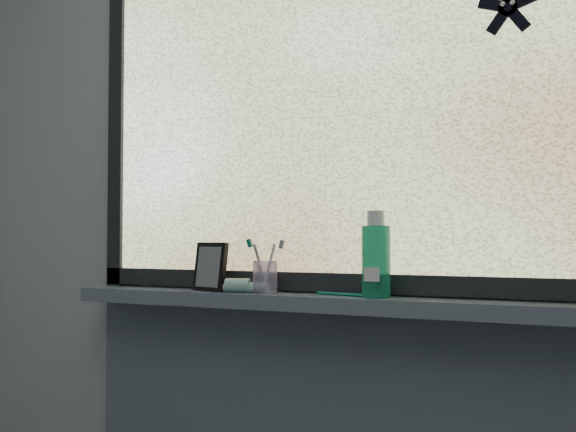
{
  "coord_description": "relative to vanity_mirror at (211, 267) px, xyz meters",
  "views": [
    {
      "loc": [
        0.55,
        -0.33,
        1.17
      ],
      "look_at": [
        -0.08,
        1.05,
        1.22
      ],
      "focal_mm": 40.0,
      "sensor_mm": 36.0,
      "label": 1
    }
  ],
  "objects": [
    {
      "name": "frame_left",
      "position": [
        -0.38,
        0.06,
        0.44
      ],
      "size": [
        0.05,
        0.03,
        1.1
      ],
      "primitive_type": "cube",
      "color": "black",
      "rests_on": "wall_back"
    },
    {
      "name": "vanity_mirror",
      "position": [
        0.0,
        0.0,
        0.0
      ],
      "size": [
        0.12,
        0.08,
        0.14
      ],
      "primitive_type": "cube",
      "rotation": [
        0.0,
        0.0,
        -0.22
      ],
      "color": "black",
      "rests_on": "windowsill"
    },
    {
      "name": "toothpaste_tube",
      "position": [
        0.11,
        -0.01,
        -0.05
      ],
      "size": [
        0.22,
        0.08,
        0.04
      ],
      "primitive_type": null,
      "rotation": [
        0.0,
        0.0,
        0.17
      ],
      "color": "silver",
      "rests_on": "windowsill"
    },
    {
      "name": "windowsill",
      "position": [
        0.39,
        0.01,
        -0.09
      ],
      "size": [
        1.62,
        0.14,
        0.04
      ],
      "primitive_type": "cube",
      "color": "#4F5B6A",
      "rests_on": "wall_back"
    },
    {
      "name": "frame_bottom",
      "position": [
        0.39,
        0.06,
        -0.04
      ],
      "size": [
        1.6,
        0.03,
        0.05
      ],
      "primitive_type": "cube",
      "color": "black",
      "rests_on": "windowsill"
    },
    {
      "name": "window_pane",
      "position": [
        0.39,
        0.06,
        0.44
      ],
      "size": [
        1.5,
        0.01,
        1.0
      ],
      "primitive_type": "cube",
      "color": "silver",
      "rests_on": "wall_back"
    },
    {
      "name": "mouthwash_bottle",
      "position": [
        0.48,
        -0.0,
        0.04
      ],
      "size": [
        0.09,
        0.09,
        0.18
      ],
      "primitive_type": "cylinder",
      "rotation": [
        0.0,
        0.0,
        0.22
      ],
      "color": "#1D986F",
      "rests_on": "windowsill"
    },
    {
      "name": "wall_back",
      "position": [
        0.39,
        0.09,
        0.16
      ],
      "size": [
        3.0,
        0.01,
        2.5
      ],
      "primitive_type": "cube",
      "color": "#9EA3A8",
      "rests_on": "ground"
    },
    {
      "name": "toothbrush_cup",
      "position": [
        0.17,
        0.0,
        -0.02
      ],
      "size": [
        0.08,
        0.08,
        0.09
      ],
      "primitive_type": "cylinder",
      "rotation": [
        0.0,
        0.0,
        0.16
      ],
      "color": "#C1AEE6",
      "rests_on": "windowsill"
    },
    {
      "name": "starfish_sticker",
      "position": [
        0.79,
        0.05,
        0.63
      ],
      "size": [
        0.15,
        0.02,
        0.15
      ],
      "primitive_type": null,
      "color": "black",
      "rests_on": "window_pane"
    },
    {
      "name": "toothbrush_lying",
      "position": [
        0.39,
        0.01,
        -0.06
      ],
      "size": [
        0.19,
        0.06,
        0.01
      ],
      "primitive_type": null,
      "rotation": [
        0.0,
        0.0,
        -0.22
      ],
      "color": "#0B6652",
      "rests_on": "windowsill"
    }
  ]
}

